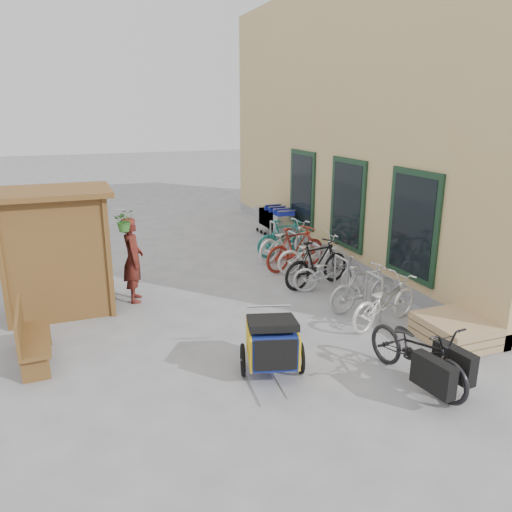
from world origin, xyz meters
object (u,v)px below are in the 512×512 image
object	(u,v)px
kiosk	(51,235)
bike_0	(385,301)
cargo_bike	(419,352)
bike_6	(286,241)
bike_3	(317,263)
bike_7	(285,238)
shopping_carts	(274,218)
person_kiosk	(133,260)
bench	(29,336)
child_trailer	(272,341)
bike_2	(329,273)
pallet_stack	(455,331)
bike_1	(364,288)
bike_5	(296,248)
bike_4	(313,253)

from	to	relation	value
kiosk	bike_0	size ratio (longest dim) A/B	1.43
cargo_bike	bike_6	xyz separation A→B (m)	(0.81, 6.37, 0.01)
bike_3	bike_7	size ratio (longest dim) A/B	1.06
shopping_carts	bike_7	world-z (taller)	bike_7
person_kiosk	bike_0	size ratio (longest dim) A/B	1.01
bench	bike_0	xyz separation A→B (m)	(5.98, -0.72, -0.01)
bench	child_trailer	world-z (taller)	bench
person_kiosk	bike_2	size ratio (longest dim) A/B	1.10
bench	person_kiosk	size ratio (longest dim) A/B	0.84
pallet_stack	bench	world-z (taller)	bench
pallet_stack	bike_1	size ratio (longest dim) A/B	0.76
cargo_bike	person_kiosk	xyz separation A→B (m)	(-3.34, 4.78, 0.39)
bike_7	bike_3	bearing A→B (deg)	166.35
person_kiosk	bike_2	world-z (taller)	person_kiosk
person_kiosk	cargo_bike	bearing A→B (deg)	-137.67
pallet_stack	bike_5	bearing A→B (deg)	99.56
child_trailer	bike_6	xyz separation A→B (m)	(2.66, 5.36, -0.02)
bike_1	kiosk	bearing A→B (deg)	64.48
bench	bike_1	xyz separation A→B (m)	(6.00, 0.01, 0.00)
bike_6	cargo_bike	bearing A→B (deg)	152.86
shopping_carts	bike_3	bearing A→B (deg)	-100.97
bike_1	bike_2	world-z (taller)	bike_1
bike_2	bike_5	bearing A→B (deg)	16.32
pallet_stack	kiosk	bearing A→B (deg)	148.34
pallet_stack	bike_1	bearing A→B (deg)	111.01
cargo_bike	bike_6	distance (m)	6.42
bike_1	bike_4	xyz separation A→B (m)	(0.17, 2.50, 0.00)
person_kiosk	bike_3	size ratio (longest dim) A/B	0.99
child_trailer	bike_6	distance (m)	5.98
person_kiosk	bike_2	distance (m)	4.16
bike_1	bike_4	bearing A→B (deg)	-8.88
bike_5	bike_7	world-z (taller)	bike_5
pallet_stack	bench	size ratio (longest dim) A/B	0.81
person_kiosk	bike_5	world-z (taller)	person_kiosk
bike_2	bike_5	world-z (taller)	bike_5
kiosk	bike_3	size ratio (longest dim) A/B	1.40
person_kiosk	bike_6	distance (m)	4.46
bike_2	kiosk	bearing A→B (deg)	96.61
bench	child_trailer	xyz separation A→B (m)	(3.38, -1.60, 0.05)
bike_5	bike_4	bearing A→B (deg)	-157.58
pallet_stack	bike_1	world-z (taller)	bike_1
shopping_carts	bike_0	distance (m)	6.85
person_kiosk	bike_6	size ratio (longest dim) A/B	0.92
pallet_stack	bike_0	size ratio (longest dim) A/B	0.69
bike_0	bike_4	world-z (taller)	bike_4
bike_3	bike_4	size ratio (longest dim) A/B	0.98
bike_3	bike_6	size ratio (longest dim) A/B	0.93
bike_1	pallet_stack	bearing A→B (deg)	-163.92
bike_2	bike_6	distance (m)	2.56
bench	bike_6	world-z (taller)	bike_6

